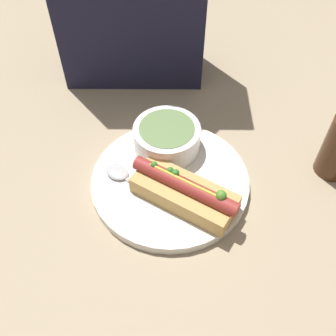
% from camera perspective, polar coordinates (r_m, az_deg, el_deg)
% --- Properties ---
extents(ground_plane, '(4.00, 4.00, 0.00)m').
position_cam_1_polar(ground_plane, '(0.69, 0.00, -2.40)').
color(ground_plane, tan).
extents(dinner_plate, '(0.27, 0.27, 0.02)m').
position_cam_1_polar(dinner_plate, '(0.68, 0.00, -1.95)').
color(dinner_plate, white).
rests_on(dinner_plate, ground_plane).
extents(hot_dog, '(0.18, 0.15, 0.06)m').
position_cam_1_polar(hot_dog, '(0.63, 2.07, -3.43)').
color(hot_dog, tan).
rests_on(hot_dog, dinner_plate).
extents(soup_bowl, '(0.12, 0.12, 0.05)m').
position_cam_1_polar(soup_bowl, '(0.70, -0.47, 4.52)').
color(soup_bowl, white).
rests_on(soup_bowl, dinner_plate).
extents(spoon, '(0.14, 0.11, 0.01)m').
position_cam_1_polar(spoon, '(0.68, -6.64, -1.29)').
color(spoon, '#B7B7BC').
rests_on(spoon, dinner_plate).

